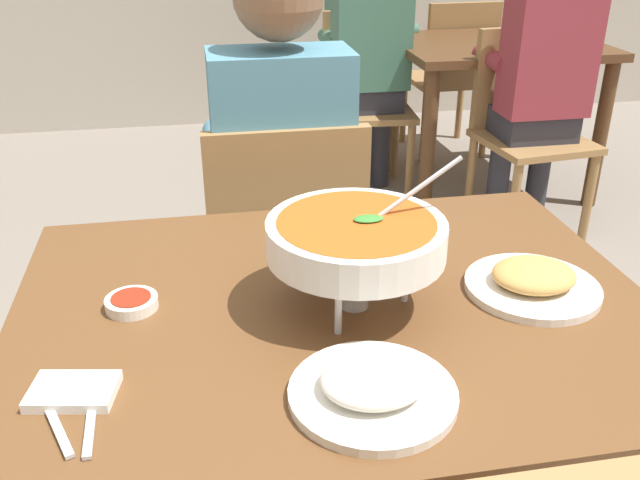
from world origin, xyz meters
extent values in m
cube|color=brown|center=(0.00, 0.00, 0.75)|extent=(1.11, 0.84, 0.04)
cylinder|color=brown|center=(-0.50, 0.36, 0.36)|extent=(0.07, 0.07, 0.73)
cylinder|color=brown|center=(0.50, 0.36, 0.36)|extent=(0.07, 0.07, 0.73)
cube|color=olive|center=(0.00, 0.80, 0.43)|extent=(0.44, 0.44, 0.03)
cube|color=olive|center=(0.00, 0.60, 0.68)|extent=(0.42, 0.04, 0.45)
cylinder|color=olive|center=(0.19, 0.99, 0.21)|extent=(0.04, 0.04, 0.42)
cylinder|color=olive|center=(-0.19, 0.99, 0.21)|extent=(0.04, 0.04, 0.42)
cylinder|color=olive|center=(0.19, 0.61, 0.21)|extent=(0.04, 0.04, 0.42)
cylinder|color=olive|center=(-0.19, 0.61, 0.21)|extent=(0.04, 0.04, 0.42)
cylinder|color=#2D2D38|center=(0.10, 0.82, 0.23)|extent=(0.10, 0.10, 0.45)
cylinder|color=#2D2D38|center=(-0.10, 0.82, 0.23)|extent=(0.10, 0.10, 0.45)
cube|color=#2D2D38|center=(0.00, 0.78, 0.51)|extent=(0.32, 0.32, 0.12)
cube|color=teal|center=(0.00, 0.70, 0.82)|extent=(0.36, 0.20, 0.50)
cylinder|color=teal|center=(0.16, 0.90, 0.77)|extent=(0.08, 0.28, 0.08)
cylinder|color=teal|center=(-0.16, 0.90, 0.77)|extent=(0.08, 0.28, 0.08)
cylinder|color=silver|center=(0.12, -0.01, 0.82)|extent=(0.01, 0.01, 0.10)
cylinder|color=silver|center=(-0.01, 0.06, 0.82)|extent=(0.01, 0.01, 0.10)
cylinder|color=silver|center=(-0.01, -0.09, 0.82)|extent=(0.01, 0.01, 0.10)
torus|color=silver|center=(0.03, -0.01, 0.87)|extent=(0.21, 0.21, 0.01)
cylinder|color=#B2B2B7|center=(0.03, -0.01, 0.79)|extent=(0.05, 0.05, 0.04)
cone|color=orange|center=(0.03, -0.01, 0.82)|extent=(0.02, 0.02, 0.04)
cylinder|color=white|center=(0.03, -0.01, 0.90)|extent=(0.30, 0.30, 0.06)
cylinder|color=#B75119|center=(0.03, -0.01, 0.92)|extent=(0.26, 0.26, 0.01)
ellipsoid|color=#388433|center=(0.05, -0.01, 0.93)|extent=(0.05, 0.03, 0.01)
cylinder|color=silver|center=(0.12, 0.01, 0.96)|extent=(0.18, 0.01, 0.13)
cylinder|color=white|center=(0.00, -0.26, 0.78)|extent=(0.24, 0.24, 0.01)
ellipsoid|color=white|center=(0.00, -0.26, 0.80)|extent=(0.15, 0.13, 0.04)
cylinder|color=white|center=(0.36, -0.02, 0.78)|extent=(0.24, 0.24, 0.01)
ellipsoid|color=tan|center=(0.36, -0.02, 0.80)|extent=(0.15, 0.13, 0.04)
cylinder|color=white|center=(-0.35, 0.05, 0.78)|extent=(0.09, 0.09, 0.02)
cylinder|color=maroon|center=(-0.35, 0.05, 0.79)|extent=(0.07, 0.07, 0.01)
cube|color=white|center=(-0.42, -0.18, 0.78)|extent=(0.13, 0.10, 0.02)
cube|color=silver|center=(-0.44, -0.23, 0.77)|extent=(0.08, 0.16, 0.01)
cube|color=silver|center=(-0.39, -0.23, 0.77)|extent=(0.02, 0.17, 0.01)
cube|color=#51331C|center=(1.28, 2.28, 0.75)|extent=(1.00, 0.80, 0.04)
cylinder|color=#51331C|center=(0.84, 1.94, 0.36)|extent=(0.07, 0.07, 0.73)
cylinder|color=#51331C|center=(1.72, 1.94, 0.36)|extent=(0.07, 0.07, 0.73)
cylinder|color=#51331C|center=(0.84, 2.62, 0.36)|extent=(0.07, 0.07, 0.73)
cylinder|color=#51331C|center=(1.72, 2.62, 0.36)|extent=(0.07, 0.07, 0.73)
cube|color=olive|center=(0.68, 2.80, 0.43)|extent=(0.50, 0.50, 0.03)
cube|color=olive|center=(0.88, 2.77, 0.68)|extent=(0.10, 0.42, 0.45)
cylinder|color=olive|center=(0.52, 3.02, 0.21)|extent=(0.04, 0.04, 0.42)
cylinder|color=olive|center=(0.47, 2.64, 0.21)|extent=(0.04, 0.04, 0.42)
cylinder|color=olive|center=(0.90, 2.96, 0.21)|extent=(0.04, 0.04, 0.42)
cylinder|color=olive|center=(0.84, 2.59, 0.21)|extent=(0.04, 0.04, 0.42)
cube|color=olive|center=(0.65, 2.33, 0.43)|extent=(0.47, 0.47, 0.03)
cube|color=olive|center=(0.66, 2.53, 0.68)|extent=(0.42, 0.07, 0.45)
cylinder|color=olive|center=(0.44, 2.15, 0.21)|extent=(0.04, 0.04, 0.42)
cylinder|color=olive|center=(0.82, 2.12, 0.21)|extent=(0.04, 0.04, 0.42)
cylinder|color=olive|center=(0.47, 2.53, 0.21)|extent=(0.04, 0.04, 0.42)
cylinder|color=olive|center=(0.85, 2.50, 0.21)|extent=(0.04, 0.04, 0.42)
cube|color=olive|center=(1.26, 1.72, 0.43)|extent=(0.49, 0.49, 0.03)
cube|color=olive|center=(1.23, 1.92, 0.68)|extent=(0.42, 0.09, 0.45)
cylinder|color=olive|center=(1.09, 1.51, 0.21)|extent=(0.04, 0.04, 0.42)
cylinder|color=olive|center=(1.47, 1.55, 0.21)|extent=(0.04, 0.04, 0.42)
cylinder|color=olive|center=(1.05, 1.88, 0.21)|extent=(0.04, 0.04, 0.42)
cylinder|color=olive|center=(1.42, 1.93, 0.21)|extent=(0.04, 0.04, 0.42)
cube|color=olive|center=(1.28, 2.92, 0.43)|extent=(0.46, 0.46, 0.03)
cube|color=olive|center=(1.28, 2.72, 0.68)|extent=(0.42, 0.05, 0.45)
cylinder|color=olive|center=(1.46, 3.12, 0.21)|extent=(0.04, 0.04, 0.42)
cylinder|color=olive|center=(1.08, 3.10, 0.21)|extent=(0.04, 0.04, 0.42)
cylinder|color=olive|center=(1.47, 2.74, 0.21)|extent=(0.04, 0.04, 0.42)
cylinder|color=olive|center=(1.09, 2.72, 0.21)|extent=(0.04, 0.04, 0.42)
cylinder|color=#2D2D38|center=(0.76, 2.70, 0.23)|extent=(0.10, 0.10, 0.45)
cylinder|color=#2D2D38|center=(0.76, 2.90, 0.23)|extent=(0.10, 0.10, 0.45)
cube|color=#2D2D38|center=(0.72, 2.80, 0.51)|extent=(0.32, 0.32, 0.12)
cube|color=#3D6B56|center=(0.64, 2.80, 0.82)|extent=(0.20, 0.36, 0.50)
cylinder|color=#3D6B56|center=(0.84, 2.64, 0.77)|extent=(0.28, 0.08, 0.08)
cylinder|color=#3D6B56|center=(0.84, 2.96, 0.77)|extent=(0.28, 0.08, 0.08)
cylinder|color=#2D2D38|center=(0.74, 2.40, 0.23)|extent=(0.10, 0.10, 0.45)
cylinder|color=#2D2D38|center=(0.54, 2.40, 0.23)|extent=(0.10, 0.10, 0.45)
cube|color=#2D2D38|center=(0.64, 2.36, 0.51)|extent=(0.32, 0.32, 0.12)
cube|color=#3D6B56|center=(0.64, 2.28, 0.82)|extent=(0.36, 0.20, 0.50)
cylinder|color=#3D6B56|center=(0.80, 2.48, 0.77)|extent=(0.08, 0.28, 0.08)
cylinder|color=#3D6B56|center=(0.48, 2.48, 0.77)|extent=(0.08, 0.28, 0.08)
cylinder|color=#2D2D38|center=(1.35, 1.81, 0.23)|extent=(0.10, 0.10, 0.45)
cylinder|color=#2D2D38|center=(1.15, 1.81, 0.23)|extent=(0.10, 0.10, 0.45)
cube|color=#2D2D38|center=(1.25, 1.77, 0.51)|extent=(0.32, 0.32, 0.12)
cube|color=maroon|center=(1.25, 1.69, 0.82)|extent=(0.36, 0.20, 0.50)
cylinder|color=maroon|center=(1.41, 1.89, 0.77)|extent=(0.08, 0.28, 0.08)
cylinder|color=maroon|center=(1.09, 1.89, 0.77)|extent=(0.08, 0.28, 0.08)
camera|label=1|loc=(-0.21, -1.01, 1.40)|focal=38.77mm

